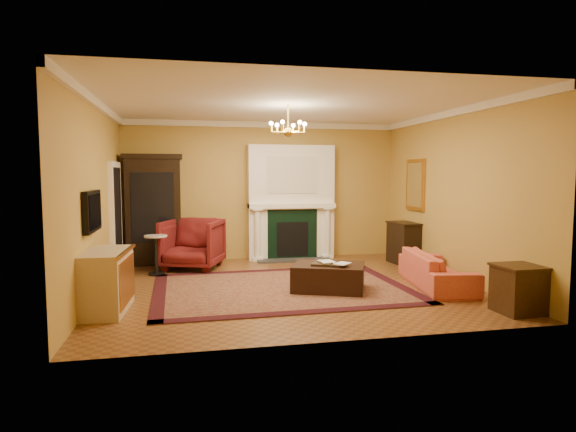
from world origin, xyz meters
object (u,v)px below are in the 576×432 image
object	(u,v)px
wingback_armchair	(192,242)
pedestal_table	(156,252)
end_table	(518,290)
console_table	(404,244)
leather_ottoman	(329,277)
commode	(106,281)
china_cabinet	(154,212)
coral_sofa	(437,264)

from	to	relation	value
wingback_armchair	pedestal_table	world-z (taller)	wingback_armchair
wingback_armchair	pedestal_table	bearing A→B (deg)	-125.43
end_table	console_table	xyz separation A→B (m)	(0.06, 3.65, 0.11)
leather_ottoman	console_table	bearing A→B (deg)	63.20
commode	leather_ottoman	bearing A→B (deg)	12.45
china_cabinet	pedestal_table	size ratio (longest dim) A/B	2.92
pedestal_table	console_table	world-z (taller)	console_table
china_cabinet	leather_ottoman	bearing A→B (deg)	-47.27
commode	console_table	xyz separation A→B (m)	(5.51, 2.44, 0.00)
pedestal_table	coral_sofa	xyz separation A→B (m)	(4.64, -1.90, -0.05)
wingback_armchair	console_table	world-z (taller)	wingback_armchair
console_table	leather_ottoman	world-z (taller)	console_table
china_cabinet	end_table	size ratio (longest dim) A/B	3.51
console_table	wingback_armchair	bearing A→B (deg)	171.11
pedestal_table	leather_ottoman	distance (m)	3.33
leather_ottoman	commode	bearing A→B (deg)	-149.09
end_table	coral_sofa	bearing A→B (deg)	100.52
commode	leather_ottoman	size ratio (longest dim) A/B	1.01
china_cabinet	console_table	xyz separation A→B (m)	(5.11, -1.02, -0.67)
china_cabinet	wingback_armchair	xyz separation A→B (m)	(0.77, -0.68, -0.54)
console_table	leather_ottoman	size ratio (longest dim) A/B	0.75
china_cabinet	end_table	bearing A→B (deg)	-44.51
end_table	leather_ottoman	size ratio (longest dim) A/B	0.56
commode	end_table	bearing A→B (deg)	-8.86
china_cabinet	wingback_armchair	bearing A→B (deg)	-43.14
pedestal_table	console_table	size ratio (longest dim) A/B	0.89
pedestal_table	leather_ottoman	bearing A→B (deg)	-32.98
pedestal_table	wingback_armchair	bearing A→B (deg)	34.38
china_cabinet	pedestal_table	distance (m)	1.32
end_table	console_table	world-z (taller)	console_table
pedestal_table	coral_sofa	size ratio (longest dim) A/B	0.38
china_cabinet	wingback_armchair	distance (m)	1.17
leather_ottoman	pedestal_table	bearing A→B (deg)	169.09
commode	console_table	distance (m)	6.03
commode	end_table	xyz separation A→B (m)	(5.45, -1.21, -0.11)
china_cabinet	commode	xyz separation A→B (m)	(-0.40, -3.46, -0.67)
china_cabinet	commode	size ratio (longest dim) A/B	1.94
wingback_armchair	console_table	bearing A→B (deg)	15.74
wingback_armchair	commode	bearing A→B (deg)	-92.77
end_table	leather_ottoman	xyz separation A→B (m)	(-2.15, 1.72, -0.09)
pedestal_table	end_table	world-z (taller)	pedestal_table
leather_ottoman	end_table	bearing A→B (deg)	-16.56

